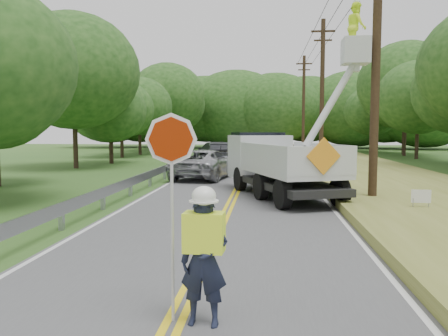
{
  "coord_description": "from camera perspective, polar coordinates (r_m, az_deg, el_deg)",
  "views": [
    {
      "loc": [
        1.23,
        -7.1,
        2.65
      ],
      "look_at": [
        0.0,
        6.0,
        1.5
      ],
      "focal_mm": 35.82,
      "sensor_mm": 36.0,
      "label": 1
    }
  ],
  "objects": [
    {
      "name": "yard_sign",
      "position": [
        14.75,
        23.85,
        -3.43
      ],
      "size": [
        0.57,
        0.06,
        0.83
      ],
      "color": "white",
      "rests_on": "ground"
    },
    {
      "name": "bucket_truck",
      "position": [
        18.29,
        6.78,
        1.58
      ],
      "size": [
        5.26,
        7.51,
        6.96
      ],
      "color": "black",
      "rests_on": "road"
    },
    {
      "name": "flagger",
      "position": [
        6.05,
        -2.68,
        -10.49
      ],
      "size": [
        1.11,
        0.46,
        2.84
      ],
      "color": "#191E33",
      "rests_on": "road"
    },
    {
      "name": "tall_grass_verge",
      "position": [
        22.04,
        20.78,
        -1.85
      ],
      "size": [
        7.0,
        96.0,
        0.3
      ],
      "primitive_type": "cube",
      "color": "olive",
      "rests_on": "ground"
    },
    {
      "name": "utility_poles",
      "position": [
        24.55,
        14.43,
        10.96
      ],
      "size": [
        1.6,
        43.3,
        10.0
      ],
      "color": "black",
      "rests_on": "ground"
    },
    {
      "name": "stop_sign_permanent",
      "position": [
        26.54,
        -7.06,
        2.2
      ],
      "size": [
        0.4,
        0.25,
        2.13
      ],
      "color": "#94979B",
      "rests_on": "ground"
    },
    {
      "name": "road",
      "position": [
        21.3,
        2.01,
        -2.13
      ],
      "size": [
        7.2,
        96.0,
        0.03
      ],
      "color": "#515254",
      "rests_on": "ground"
    },
    {
      "name": "ground",
      "position": [
        7.68,
        -4.34,
        -15.2
      ],
      "size": [
        140.0,
        140.0,
        0.0
      ],
      "primitive_type": "plane",
      "color": "#2F5622",
      "rests_on": "ground"
    },
    {
      "name": "treeline_horizon",
      "position": [
        63.33,
        5.46,
        7.54
      ],
      "size": [
        56.62,
        13.96,
        10.89
      ],
      "color": "#1A4215",
      "rests_on": "ground"
    },
    {
      "name": "suv_darkgrey",
      "position": [
        32.01,
        -1.02,
        1.83
      ],
      "size": [
        4.22,
        6.45,
        1.74
      ],
      "primitive_type": "imported",
      "rotation": [
        0.0,
        0.0,
        3.47
      ],
      "color": "#3A3C41",
      "rests_on": "road"
    },
    {
      "name": "guardrail",
      "position": [
        22.72,
        -8.02,
        -0.36
      ],
      "size": [
        0.18,
        48.0,
        0.77
      ],
      "color": "#94979B",
      "rests_on": "ground"
    },
    {
      "name": "suv_silver",
      "position": [
        23.98,
        -2.35,
        0.54
      ],
      "size": [
        3.52,
        5.92,
        1.54
      ],
      "primitive_type": "imported",
      "rotation": [
        0.0,
        0.0,
        2.96
      ],
      "color": "#A5A6AC",
      "rests_on": "road"
    },
    {
      "name": "treeline_left",
      "position": [
        39.48,
        -12.44,
        9.07
      ],
      "size": [
        10.78,
        54.53,
        10.39
      ],
      "color": "#332319",
      "rests_on": "ground"
    }
  ]
}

